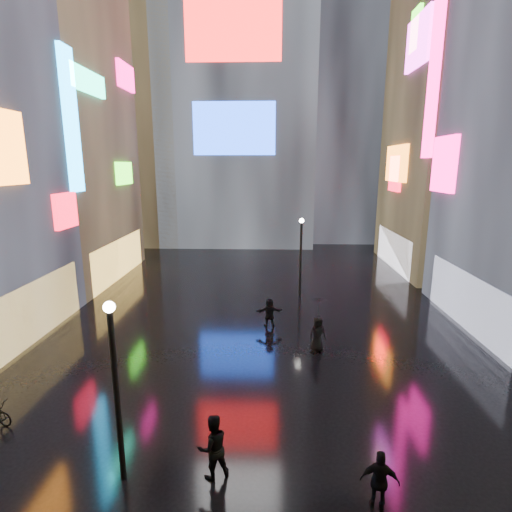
{
  "coord_description": "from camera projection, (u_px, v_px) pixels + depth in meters",
  "views": [
    {
      "loc": [
        0.55,
        -3.49,
        8.54
      ],
      "look_at": [
        0.0,
        12.0,
        5.0
      ],
      "focal_mm": 28.0,
      "sensor_mm": 36.0,
      "label": 1
    }
  ],
  "objects": [
    {
      "name": "pedestrian_3",
      "position": [
        380.0,
        481.0,
        9.98
      ],
      "size": [
        1.02,
        0.56,
        1.65
      ],
      "primitive_type": "imported",
      "rotation": [
        0.0,
        0.0,
        2.97
      ],
      "color": "black",
      "rests_on": "ground"
    },
    {
      "name": "umbrella_2",
      "position": [
        319.0,
        308.0,
        18.33
      ],
      "size": [
        1.22,
        1.23,
        0.93
      ],
      "primitive_type": "imported",
      "rotation": [
        0.0,
        0.0,
        0.23
      ],
      "color": "black",
      "rests_on": "pedestrian_4"
    },
    {
      "name": "pedestrian_4",
      "position": [
        318.0,
        334.0,
        18.62
      ],
      "size": [
        0.94,
        0.75,
        1.68
      ],
      "primitive_type": "imported",
      "rotation": [
        0.0,
        0.0,
        0.3
      ],
      "color": "black",
      "rests_on": "ground"
    },
    {
      "name": "pedestrian_1",
      "position": [
        213.0,
        447.0,
        11.03
      ],
      "size": [
        1.12,
        1.03,
        1.87
      ],
      "primitive_type": "imported",
      "rotation": [
        0.0,
        0.0,
        3.58
      ],
      "color": "black",
      "rests_on": "ground"
    },
    {
      "name": "building_right_far",
      "position": [
        470.0,
        93.0,
        30.89
      ],
      "size": [
        10.28,
        12.0,
        28.0
      ],
      "color": "black",
      "rests_on": "ground"
    },
    {
      "name": "ground",
      "position": [
        261.0,
        306.0,
        24.81
      ],
      "size": [
        140.0,
        140.0,
        0.0
      ],
      "primitive_type": "plane",
      "color": "black",
      "rests_on": "ground"
    },
    {
      "name": "tower_flank_right",
      "position": [
        344.0,
        90.0,
        46.04
      ],
      "size": [
        12.0,
        12.0,
        34.0
      ],
      "primitive_type": "cube",
      "color": "black",
      "rests_on": "ground"
    },
    {
      "name": "lamp_near",
      "position": [
        116.0,
        383.0,
        10.51
      ],
      "size": [
        0.3,
        0.3,
        5.2
      ],
      "color": "black",
      "rests_on": "ground"
    },
    {
      "name": "tower_flank_left",
      "position": [
        138.0,
        123.0,
        43.83
      ],
      "size": [
        10.0,
        10.0,
        26.0
      ],
      "primitive_type": "cube",
      "color": "black",
      "rests_on": "ground"
    },
    {
      "name": "lamp_far",
      "position": [
        301.0,
        253.0,
        26.09
      ],
      "size": [
        0.3,
        0.3,
        5.2
      ],
      "color": "black",
      "rests_on": "ground"
    },
    {
      "name": "building_left_far",
      "position": [
        42.0,
        130.0,
        28.76
      ],
      "size": [
        10.28,
        12.0,
        22.0
      ],
      "color": "black",
      "rests_on": "ground"
    },
    {
      "name": "tower_main",
      "position": [
        239.0,
        48.0,
        43.59
      ],
      "size": [
        16.0,
        14.2,
        42.0
      ],
      "color": "black",
      "rests_on": "ground"
    },
    {
      "name": "pedestrian_5",
      "position": [
        270.0,
        313.0,
        21.45
      ],
      "size": [
        1.52,
        0.68,
        1.59
      ],
      "primitive_type": "imported",
      "rotation": [
        0.0,
        0.0,
        3.29
      ],
      "color": "black",
      "rests_on": "ground"
    }
  ]
}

